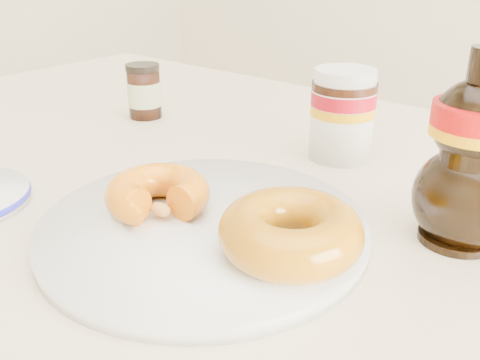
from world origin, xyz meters
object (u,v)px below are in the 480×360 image
Objects in this scene: donut_bitten at (158,194)px; donut_whole at (291,232)px; syrup_bottle at (472,151)px; dark_jar at (144,92)px; plate at (203,227)px; dining_table at (231,282)px; nutella_jar at (343,111)px.

donut_whole is at bearing 4.24° from donut_bitten.
syrup_bottle is at bearing 56.59° from donut_whole.
donut_bitten is at bearing -39.06° from dark_jar.
donut_whole is at bearing 1.76° from plate.
plate reaches higher than dining_table.
syrup_bottle is (0.19, 0.08, 0.17)m from dining_table.
donut_whole reaches higher than dining_table.
plate is 0.23m from syrup_bottle.
donut_bitten is 0.84× the size of donut_whole.
dining_table is 0.35m from dark_jar.
dark_jar reaches higher than dining_table.
dark_jar is (-0.30, 0.20, 0.03)m from plate.
donut_whole is (0.09, 0.00, 0.03)m from plate.
donut_whole is 1.44× the size of dark_jar.
nutella_jar is at bearing 78.94° from donut_bitten.
donut_whole is 0.16m from syrup_bottle.
syrup_bottle is 2.13× the size of dark_jar.
plate is at bearing -89.29° from nutella_jar.
plate is at bearing 12.64° from donut_bitten.
plate is 3.07× the size of donut_bitten.
donut_bitten reaches higher than dining_table.
dining_table is 0.13m from donut_bitten.
plate is 3.69× the size of dark_jar.
dining_table is 0.11m from plate.
syrup_bottle is (0.17, 0.13, 0.07)m from plate.
nutella_jar is at bearing 111.33° from donut_whole.
dining_table is at bearing -93.04° from nutella_jar.
donut_whole is (0.10, -0.05, 0.12)m from dining_table.
dark_jar is (-0.48, 0.07, -0.04)m from syrup_bottle.
plate is 1.74× the size of syrup_bottle.
donut_bitten reaches higher than plate.
dark_jar is at bearing 146.72° from plate.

